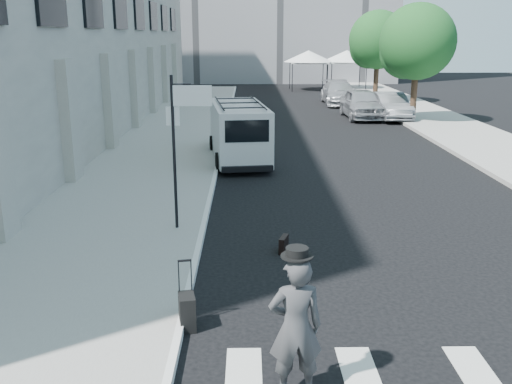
{
  "coord_description": "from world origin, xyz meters",
  "views": [
    {
      "loc": [
        -0.93,
        -9.43,
        4.52
      ],
      "look_at": [
        -0.77,
        2.12,
        1.3
      ],
      "focal_mm": 40.0,
      "sensor_mm": 36.0,
      "label": 1
    }
  ],
  "objects_px": {
    "suitcase": "(187,312)",
    "parked_car_a": "(362,103)",
    "parked_car_c": "(339,93)",
    "cargo_van": "(239,131)",
    "businessman": "(296,328)",
    "briefcase": "(284,244)",
    "parked_car_b": "(390,106)"
  },
  "relations": [
    {
      "from": "suitcase",
      "to": "parked_car_a",
      "type": "height_order",
      "value": "parked_car_a"
    },
    {
      "from": "parked_car_c",
      "to": "suitcase",
      "type": "bearing_deg",
      "value": -103.03
    },
    {
      "from": "parked_car_a",
      "to": "cargo_van",
      "type": "bearing_deg",
      "value": -122.52
    },
    {
      "from": "parked_car_a",
      "to": "businessman",
      "type": "bearing_deg",
      "value": -103.79
    },
    {
      "from": "businessman",
      "to": "suitcase",
      "type": "relative_size",
      "value": 1.73
    },
    {
      "from": "briefcase",
      "to": "parked_car_a",
      "type": "relative_size",
      "value": 0.09
    },
    {
      "from": "briefcase",
      "to": "parked_car_c",
      "type": "bearing_deg",
      "value": 95.25
    },
    {
      "from": "briefcase",
      "to": "cargo_van",
      "type": "height_order",
      "value": "cargo_van"
    },
    {
      "from": "businessman",
      "to": "parked_car_a",
      "type": "height_order",
      "value": "businessman"
    },
    {
      "from": "businessman",
      "to": "parked_car_a",
      "type": "relative_size",
      "value": 0.4
    },
    {
      "from": "briefcase",
      "to": "suitcase",
      "type": "distance_m",
      "value": 3.71
    },
    {
      "from": "cargo_van",
      "to": "parked_car_a",
      "type": "relative_size",
      "value": 1.18
    },
    {
      "from": "parked_car_a",
      "to": "parked_car_b",
      "type": "bearing_deg",
      "value": -16.89
    },
    {
      "from": "parked_car_b",
      "to": "cargo_van",
      "type": "bearing_deg",
      "value": -129.9
    },
    {
      "from": "parked_car_c",
      "to": "parked_car_a",
      "type": "bearing_deg",
      "value": -87.49
    },
    {
      "from": "cargo_van",
      "to": "parked_car_c",
      "type": "relative_size",
      "value": 1.09
    },
    {
      "from": "parked_car_b",
      "to": "parked_car_c",
      "type": "xyz_separation_m",
      "value": [
        -1.73,
        6.81,
        0.03
      ]
    },
    {
      "from": "suitcase",
      "to": "cargo_van",
      "type": "relative_size",
      "value": 0.2
    },
    {
      "from": "briefcase",
      "to": "parked_car_b",
      "type": "xyz_separation_m",
      "value": [
        6.98,
        19.54,
        0.55
      ]
    },
    {
      "from": "parked_car_a",
      "to": "parked_car_b",
      "type": "xyz_separation_m",
      "value": [
        1.47,
        -0.42,
        -0.09
      ]
    },
    {
      "from": "briefcase",
      "to": "suitcase",
      "type": "relative_size",
      "value": 0.4
    },
    {
      "from": "suitcase",
      "to": "parked_car_c",
      "type": "bearing_deg",
      "value": 65.66
    },
    {
      "from": "briefcase",
      "to": "parked_car_b",
      "type": "height_order",
      "value": "parked_car_b"
    },
    {
      "from": "briefcase",
      "to": "parked_car_a",
      "type": "height_order",
      "value": "parked_car_a"
    },
    {
      "from": "cargo_van",
      "to": "parked_car_b",
      "type": "height_order",
      "value": "cargo_van"
    },
    {
      "from": "businessman",
      "to": "parked_car_c",
      "type": "height_order",
      "value": "businessman"
    },
    {
      "from": "parked_car_a",
      "to": "suitcase",
      "type": "bearing_deg",
      "value": -108.27
    },
    {
      "from": "parked_car_b",
      "to": "parked_car_c",
      "type": "distance_m",
      "value": 7.02
    },
    {
      "from": "briefcase",
      "to": "suitcase",
      "type": "height_order",
      "value": "suitcase"
    },
    {
      "from": "briefcase",
      "to": "cargo_van",
      "type": "distance_m",
      "value": 9.3
    },
    {
      "from": "businessman",
      "to": "briefcase",
      "type": "height_order",
      "value": "businessman"
    },
    {
      "from": "businessman",
      "to": "briefcase",
      "type": "distance_m",
      "value": 5.06
    }
  ]
}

